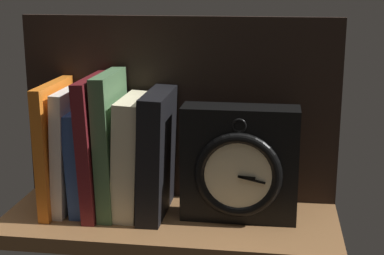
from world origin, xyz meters
TOP-DOWN VIEW (x-y plane):
  - ground_plane at (0.00, 0.00)cm, footprint 57.06×22.46cm
  - back_panel at (0.00, 10.63)cm, footprint 57.06×1.20cm
  - book_orange_pandolfini at (-20.36, 2.07)cm, footprint 2.17×15.83cm
  - book_white_catcher at (-18.11, 2.07)cm, footprint 2.84×13.08cm
  - book_blue_modern at (-15.63, 2.07)cm, footprint 3.02×12.24cm
  - book_maroon_dawkins at (-13.05, 2.07)cm, footprint 3.13×15.93cm
  - book_green_romantic at (-10.36, 2.07)cm, footprint 3.16×14.12cm
  - book_cream_twain at (-6.74, 2.07)cm, footprint 5.07×13.34cm
  - book_black_skeptic at (-2.46, 2.07)cm, footprint 4.66×15.14cm
  - framed_clock at (11.65, 1.13)cm, footprint 19.31×7.52cm

SIDE VIEW (x-z plane):
  - ground_plane at x=0.00cm, z-range -2.50..0.00cm
  - book_blue_modern at x=-15.63cm, z-range -0.04..17.97cm
  - framed_clock at x=11.65cm, z-range -0.14..19.17cm
  - book_cream_twain at x=-6.74cm, z-range -0.09..20.27cm
  - book_black_skeptic at x=-2.46cm, z-range -0.06..21.31cm
  - book_white_catcher at x=-18.11cm, z-range -0.03..21.37cm
  - book_orange_pandolfini at x=-20.36cm, z-range -0.01..22.39cm
  - book_maroon_dawkins at x=-13.05cm, z-range -0.03..23.55cm
  - book_green_romantic at x=-10.36cm, z-range -0.03..24.29cm
  - back_panel at x=0.00cm, z-range 0.00..33.21cm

